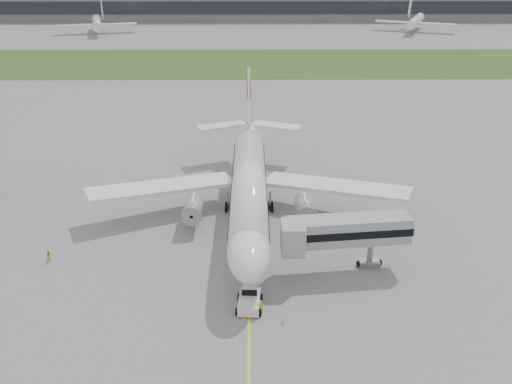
{
  "coord_description": "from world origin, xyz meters",
  "views": [
    {
      "loc": [
        0.29,
        -72.04,
        38.41
      ],
      "look_at": [
        1.0,
        2.0,
        5.29
      ],
      "focal_mm": 40.0,
      "sensor_mm": 36.0,
      "label": 1
    }
  ],
  "objects_px": {
    "airliner": "(249,182)",
    "jet_bridge": "(341,232)",
    "ground_crew_near": "(260,307)",
    "pushback_tug": "(249,299)"
  },
  "relations": [
    {
      "from": "airliner",
      "to": "jet_bridge",
      "type": "height_order",
      "value": "airliner"
    },
    {
      "from": "airliner",
      "to": "jet_bridge",
      "type": "relative_size",
      "value": 3.33
    },
    {
      "from": "pushback_tug",
      "to": "ground_crew_near",
      "type": "bearing_deg",
      "value": -48.66
    },
    {
      "from": "ground_crew_near",
      "to": "airliner",
      "type": "bearing_deg",
      "value": -95.86
    },
    {
      "from": "jet_bridge",
      "to": "ground_crew_near",
      "type": "relative_size",
      "value": 8.66
    },
    {
      "from": "airliner",
      "to": "jet_bridge",
      "type": "xyz_separation_m",
      "value": [
        11.22,
        -15.49,
        -0.1
      ]
    },
    {
      "from": "pushback_tug",
      "to": "ground_crew_near",
      "type": "distance_m",
      "value": 1.98
    },
    {
      "from": "airliner",
      "to": "pushback_tug",
      "type": "xyz_separation_m",
      "value": [
        0.06,
        -22.89,
        -4.67
      ]
    },
    {
      "from": "airliner",
      "to": "jet_bridge",
      "type": "distance_m",
      "value": 19.13
    },
    {
      "from": "airliner",
      "to": "pushback_tug",
      "type": "bearing_deg",
      "value": -89.85
    }
  ]
}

